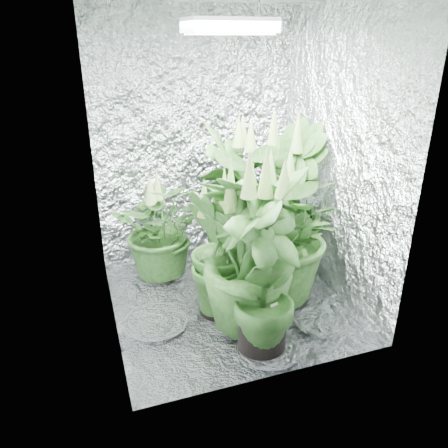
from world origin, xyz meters
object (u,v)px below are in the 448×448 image
plant_a (161,230)px  plant_b (229,203)px  plant_c (285,205)px  plant_e (277,233)px  plant_d (248,255)px  circulation_fan (274,241)px  grow_lamp (229,26)px  plant_f (265,267)px  plant_g (220,254)px

plant_a → plant_b: plant_b is taller
plant_c → plant_e: plant_c is taller
plant_d → circulation_fan: bearing=55.6°
grow_lamp → plant_d: size_ratio=0.44×
plant_e → circulation_fan: size_ratio=3.41×
plant_b → plant_f: (-0.15, -1.02, -0.01)m
plant_a → plant_c: 0.97m
plant_f → circulation_fan: size_ratio=3.75×
plant_b → plant_e: (0.15, -0.54, -0.05)m
plant_a → plant_d: bearing=-65.4°
plant_d → circulation_fan: 1.13m
plant_b → plant_g: (-0.25, -0.53, -0.15)m
plant_a → plant_e: (0.68, -0.62, 0.14)m
plant_e → plant_f: size_ratio=0.91×
plant_a → plant_b: (0.53, -0.08, 0.18)m
plant_g → circulation_fan: size_ratio=2.96×
plant_e → plant_g: (-0.40, 0.01, -0.10)m
plant_d → grow_lamp: bearing=93.3°
plant_a → plant_f: bearing=-70.9°
plant_c → grow_lamp: bearing=-157.3°
grow_lamp → plant_b: size_ratio=0.39×
plant_b → grow_lamp: bearing=-110.3°
grow_lamp → plant_b: grow_lamp is taller
grow_lamp → plant_a: bearing=125.0°
grow_lamp → plant_g: size_ratio=0.51×
grow_lamp → plant_g: (-0.09, -0.08, -1.39)m
plant_d → plant_e: bearing=36.3°
plant_c → plant_f: plant_c is taller
plant_d → plant_f: 0.26m
plant_a → plant_e: plant_e is taller
plant_d → circulation_fan: plant_d is taller
plant_g → circulation_fan: 1.00m
plant_b → circulation_fan: size_ratio=3.82×
plant_f → plant_b: bearing=81.6°
plant_f → plant_a: bearing=109.1°
plant_e → plant_g: bearing=178.0°
plant_c → plant_d: (-0.52, -0.54, -0.08)m
plant_b → plant_d: (-0.15, -0.76, -0.06)m
grow_lamp → plant_b: bearing=69.7°
plant_a → plant_e: bearing=-42.4°
grow_lamp → plant_f: grow_lamp is taller
plant_c → plant_a: bearing=161.6°
plant_c → plant_e: bearing=-124.4°
plant_a → plant_b: size_ratio=0.68×
plant_c → circulation_fan: bearing=76.5°
grow_lamp → plant_c: bearing=22.7°
plant_e → circulation_fan: plant_e is taller
plant_d → plant_g: size_ratio=1.15×
plant_d → plant_a: bearing=114.6°
plant_d → plant_b: bearing=79.1°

